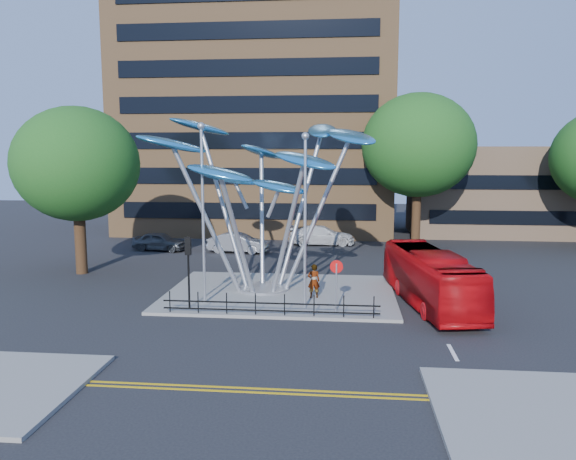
# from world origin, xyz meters

# --- Properties ---
(ground) EXTENTS (120.00, 120.00, 0.00)m
(ground) POSITION_xyz_m (0.00, 0.00, 0.00)
(ground) COLOR black
(ground) RESTS_ON ground
(traffic_island) EXTENTS (12.00, 9.00, 0.15)m
(traffic_island) POSITION_xyz_m (-1.00, 6.00, 0.07)
(traffic_island) COLOR slate
(traffic_island) RESTS_ON ground
(double_yellow_near) EXTENTS (40.00, 0.12, 0.01)m
(double_yellow_near) POSITION_xyz_m (0.00, -6.00, 0.01)
(double_yellow_near) COLOR gold
(double_yellow_near) RESTS_ON ground
(double_yellow_far) EXTENTS (40.00, 0.12, 0.01)m
(double_yellow_far) POSITION_xyz_m (0.00, -6.30, 0.01)
(double_yellow_far) COLOR gold
(double_yellow_far) RESTS_ON ground
(brick_tower) EXTENTS (25.00, 15.00, 30.00)m
(brick_tower) POSITION_xyz_m (-6.00, 32.00, 15.00)
(brick_tower) COLOR olive
(brick_tower) RESTS_ON ground
(low_building_near) EXTENTS (15.00, 8.00, 8.00)m
(low_building_near) POSITION_xyz_m (16.00, 30.00, 4.00)
(low_building_near) COLOR tan
(low_building_near) RESTS_ON ground
(tree_right) EXTENTS (8.80, 8.80, 12.11)m
(tree_right) POSITION_xyz_m (8.00, 22.00, 8.04)
(tree_right) COLOR black
(tree_right) RESTS_ON ground
(tree_left) EXTENTS (7.60, 7.60, 10.32)m
(tree_left) POSITION_xyz_m (-14.00, 10.00, 6.79)
(tree_left) COLOR black
(tree_left) RESTS_ON ground
(leaf_sculpture) EXTENTS (12.72, 9.54, 9.51)m
(leaf_sculpture) POSITION_xyz_m (-2.07, 6.68, 6.87)
(leaf_sculpture) COLOR #9EA0A5
(leaf_sculpture) RESTS_ON traffic_island
(street_lamp_left) EXTENTS (0.36, 0.36, 8.80)m
(street_lamp_left) POSITION_xyz_m (-4.50, 3.50, 5.36)
(street_lamp_left) COLOR #9EA0A5
(street_lamp_left) RESTS_ON traffic_island
(street_lamp_right) EXTENTS (0.36, 0.36, 8.30)m
(street_lamp_right) POSITION_xyz_m (0.50, 3.00, 5.09)
(street_lamp_right) COLOR #9EA0A5
(street_lamp_right) RESTS_ON traffic_island
(traffic_light_island) EXTENTS (0.28, 0.18, 3.42)m
(traffic_light_island) POSITION_xyz_m (-5.00, 2.50, 2.61)
(traffic_light_island) COLOR black
(traffic_light_island) RESTS_ON traffic_island
(no_entry_sign_island) EXTENTS (0.60, 0.10, 2.45)m
(no_entry_sign_island) POSITION_xyz_m (2.00, 2.52, 1.82)
(no_entry_sign_island) COLOR #9EA0A5
(no_entry_sign_island) RESTS_ON traffic_island
(pedestrian_railing_front) EXTENTS (10.00, 0.06, 1.00)m
(pedestrian_railing_front) POSITION_xyz_m (-1.00, 1.70, 0.55)
(pedestrian_railing_front) COLOR black
(pedestrian_railing_front) RESTS_ON traffic_island
(red_bus) EXTENTS (3.92, 10.08, 2.74)m
(red_bus) POSITION_xyz_m (6.60, 4.80, 1.37)
(red_bus) COLOR #B6080D
(red_bus) RESTS_ON ground
(pedestrian) EXTENTS (0.71, 0.54, 1.74)m
(pedestrian) POSITION_xyz_m (0.82, 4.99, 1.02)
(pedestrian) COLOR gray
(pedestrian) RESTS_ON traffic_island
(parked_car_left) EXTENTS (4.38, 2.26, 1.42)m
(parked_car_left) POSITION_xyz_m (-11.79, 18.44, 0.71)
(parked_car_left) COLOR #43464B
(parked_car_left) RESTS_ON ground
(parked_car_mid) EXTENTS (4.67, 2.08, 1.49)m
(parked_car_mid) POSITION_xyz_m (-5.62, 18.17, 0.74)
(parked_car_mid) COLOR #9B9DA3
(parked_car_mid) RESTS_ON ground
(parked_car_right) EXTENTS (5.50, 2.54, 1.56)m
(parked_car_right) POSITION_xyz_m (0.49, 22.43, 0.78)
(parked_car_right) COLOR silver
(parked_car_right) RESTS_ON ground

